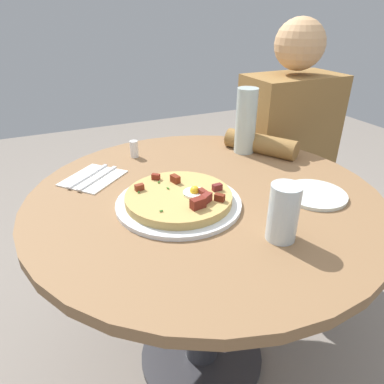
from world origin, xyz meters
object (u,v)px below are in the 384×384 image
knife (98,178)px  breakfast_pizza (179,197)px  bread_plate (315,194)px  fork (88,176)px  water_glass (283,213)px  pizza_plate (179,203)px  person_seated (282,174)px  dining_table (204,240)px  water_bottle (246,121)px  salt_shaker (134,149)px

knife → breakfast_pizza: bearing=82.8°
bread_plate → fork: bread_plate is taller
knife → water_glass: bearing=82.2°
pizza_plate → breakfast_pizza: size_ratio=1.18×
person_seated → water_glass: person_seated is taller
breakfast_pizza → knife: (0.17, -0.24, -0.02)m
dining_table → knife: size_ratio=5.50×
dining_table → person_seated: (-0.56, -0.34, -0.03)m
knife → fork: bearing=-90.0°
fork → water_bottle: (-0.55, 0.01, 0.11)m
water_glass → pizza_plate: bearing=-56.8°
person_seated → fork: (0.84, 0.10, 0.20)m
knife → bread_plate: bearing=104.7°
person_seated → salt_shaker: (0.66, 0.00, 0.22)m
pizza_plate → water_glass: 0.28m
salt_shaker → bread_plate: bearing=127.7°
breakfast_pizza → salt_shaker: bearing=-88.0°
dining_table → knife: 0.37m
salt_shaker → water_glass: bearing=105.2°
person_seated → fork: 0.87m
pizza_plate → water_bottle: 0.46m
breakfast_pizza → knife: breakfast_pizza is taller
pizza_plate → bread_plate: bearing=163.0°
dining_table → water_bottle: water_bottle is taller
pizza_plate → water_glass: bearing=123.2°
breakfast_pizza → salt_shaker: 0.37m
pizza_plate → breakfast_pizza: 0.02m
knife → water_glass: water_glass is taller
fork → salt_shaker: size_ratio=3.09×
breakfast_pizza → bread_plate: size_ratio=1.61×
breakfast_pizza → fork: (0.19, -0.27, -0.02)m
pizza_plate → breakfast_pizza: breakfast_pizza is taller
fork → water_glass: size_ratio=1.35×
fork → salt_shaker: 0.21m
breakfast_pizza → salt_shaker: size_ratio=4.81×
knife → person_seated: bearing=147.6°
knife → water_bottle: water_bottle is taller
person_seated → water_bottle: size_ratio=5.04×
person_seated → bread_plate: (0.29, 0.48, 0.20)m
fork → pizza_plate: bearing=83.5°
pizza_plate → water_bottle: size_ratio=1.47×
bread_plate → person_seated: bearing=-120.7°
fork → dining_table: bearing=98.7°
bread_plate → salt_shaker: (0.37, -0.48, 0.02)m
breakfast_pizza → fork: 0.33m
bread_plate → fork: bearing=-34.6°
bread_plate → fork: size_ratio=0.97×
water_glass → water_bottle: bearing=-113.1°
breakfast_pizza → salt_shaker: breakfast_pizza is taller
salt_shaker → pizza_plate: bearing=91.8°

